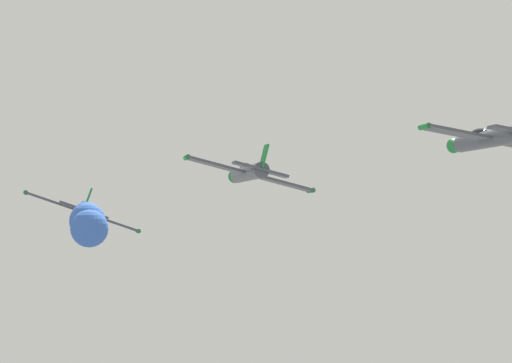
# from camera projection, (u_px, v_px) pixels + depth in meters

# --- Properties ---
(airplane_left_inner) EXTENTS (9.15, 10.35, 3.52)m
(airplane_left_inner) POSITION_uv_depth(u_px,v_px,m) (83.00, 210.00, 73.05)
(airplane_left_inner) COLOR #474C56
(smoke_trail_left_inner) EXTENTS (2.33, 13.29, 2.86)m
(smoke_trail_left_inner) POSITION_uv_depth(u_px,v_px,m) (87.00, 220.00, 58.16)
(smoke_trail_left_inner) COLOR blue
(airplane_right_inner) EXTENTS (9.35, 10.35, 3.18)m
(airplane_right_inner) POSITION_uv_depth(u_px,v_px,m) (248.00, 173.00, 65.63)
(airplane_right_inner) COLOR #474C56
(airplane_left_outer) EXTENTS (9.49, 10.35, 2.81)m
(airplane_left_outer) POSITION_uv_depth(u_px,v_px,m) (489.00, 139.00, 58.19)
(airplane_left_outer) COLOR #474C56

